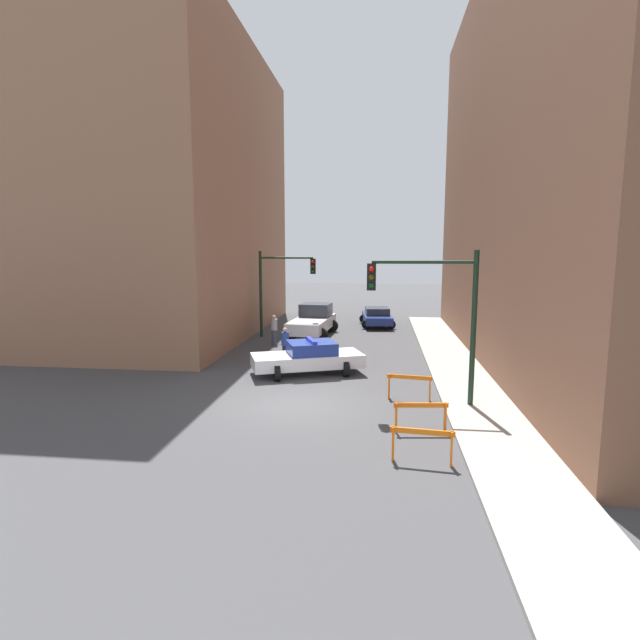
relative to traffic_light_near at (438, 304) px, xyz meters
name	(u,v)px	position (x,y,z in m)	size (l,w,h in m)	color
ground_plane	(297,404)	(-4.73, -0.33, -3.53)	(120.00, 120.00, 0.00)	#424244
sidewalk_right	(481,410)	(1.47, -0.33, -3.47)	(2.40, 44.00, 0.12)	#9E998E
building_corner_left	(145,193)	(-16.73, 13.67, 5.25)	(14.00, 20.00, 17.56)	#93664C
building_right	(622,155)	(8.67, 7.67, 5.94)	(12.00, 28.00, 18.94)	brown
traffic_light_near	(438,304)	(0.00, 0.00, 0.00)	(3.64, 0.35, 5.20)	black
traffic_light_far	(278,281)	(-8.03, 12.63, -0.13)	(3.44, 0.35, 5.20)	black
police_car	(308,357)	(-4.95, 3.92, -2.81)	(5.05, 3.41, 1.52)	white
white_truck	(313,321)	(-6.05, 13.44, -2.62)	(2.97, 5.56, 1.90)	silver
parked_car_near	(377,316)	(-2.14, 17.63, -2.86)	(2.55, 4.46, 1.31)	navy
pedestrian_crossing	(285,344)	(-6.37, 6.01, -2.67)	(0.49, 0.49, 1.66)	black
pedestrian_corner	(274,329)	(-7.81, 10.24, -2.67)	(0.51, 0.51, 1.66)	#474C66
barrier_front	(422,440)	(-0.82, -4.67, -2.91)	(1.60, 0.33, 0.90)	orange
barrier_mid	(421,412)	(-0.68, -2.51, -2.91)	(1.59, 0.33, 0.90)	orange
barrier_back	(409,383)	(-0.84, 0.68, -2.91)	(1.59, 0.37, 0.90)	orange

